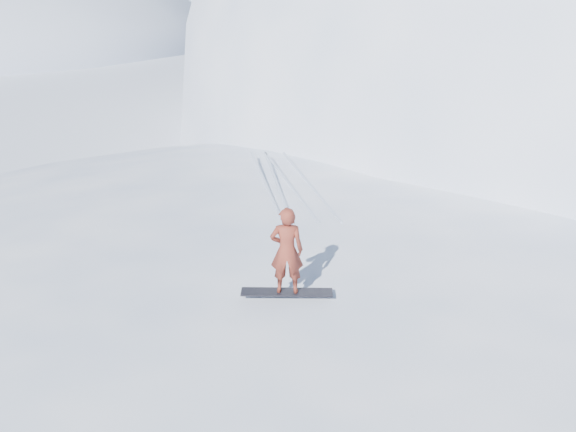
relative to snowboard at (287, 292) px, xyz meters
The scene contains 8 objects.
ground 2.87m from the snowboard, 24.76° to the left, with size 400.00×400.00×0.00m, color white.
near_ridge 5.00m from the snowboard, 56.52° to the left, with size 36.00×28.00×4.80m, color white.
peak_shoulder 23.72m from the snowboard, 61.07° to the left, with size 28.00×24.00×18.00m, color white.
far_ridge_c 117.21m from the snowboard, 109.22° to the left, with size 140.00×90.00×36.00m, color white.
wind_bumps 3.77m from the snowboard, 72.80° to the left, with size 16.00×14.40×1.00m.
snowboard is the anchor object (origin of this frame).
snowboarder 0.82m from the snowboard, ahead, with size 0.59×0.39×1.62m, color maroon.
board_tracks 6.31m from the snowboard, 92.01° to the left, with size 2.58×5.93×0.04m.
Camera 1 is at (-1.16, -10.93, 7.93)m, focal length 40.00 mm.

